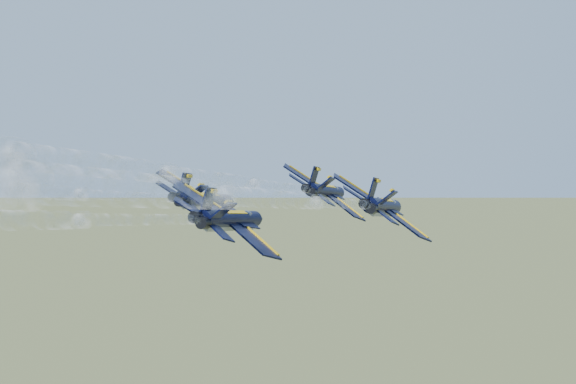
# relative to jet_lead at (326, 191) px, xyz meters

# --- Properties ---
(jet_lead) EXTENTS (10.60, 16.39, 6.79)m
(jet_lead) POSITION_rel_jet_lead_xyz_m (0.00, 0.00, 0.00)
(jet_lead) COLOR black
(jet_left) EXTENTS (10.60, 16.39, 6.79)m
(jet_left) POSITION_rel_jet_lead_xyz_m (-12.88, -11.11, 0.00)
(jet_left) COLOR black
(jet_right) EXTENTS (10.60, 16.39, 6.79)m
(jet_right) POSITION_rel_jet_lead_xyz_m (7.17, -14.43, 0.00)
(jet_right) COLOR black
(jet_slot) EXTENTS (10.60, 16.39, 6.79)m
(jet_slot) POSITION_rel_jet_lead_xyz_m (-6.97, -26.12, 0.00)
(jet_slot) COLOR black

